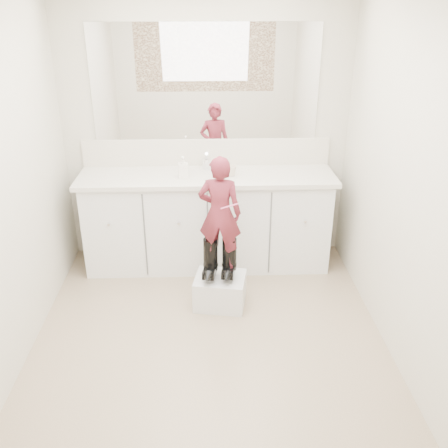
{
  "coord_description": "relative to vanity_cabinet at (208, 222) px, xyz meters",
  "views": [
    {
      "loc": [
        -0.0,
        -2.99,
        2.35
      ],
      "look_at": [
        0.13,
        0.46,
        0.75
      ],
      "focal_mm": 40.0,
      "sensor_mm": 36.0,
      "label": 1
    }
  ],
  "objects": [
    {
      "name": "floor",
      "position": [
        0.0,
        -1.23,
        -0.42
      ],
      "size": [
        3.0,
        3.0,
        0.0
      ],
      "primitive_type": "plane",
      "color": "#877258",
      "rests_on": "ground"
    },
    {
      "name": "wall_back",
      "position": [
        0.0,
        0.27,
        0.77
      ],
      "size": [
        2.6,
        0.0,
        2.6
      ],
      "primitive_type": "plane",
      "rotation": [
        1.57,
        0.0,
        0.0
      ],
      "color": "beige",
      "rests_on": "floor"
    },
    {
      "name": "wall_front",
      "position": [
        0.0,
        -2.73,
        0.77
      ],
      "size": [
        2.6,
        0.0,
        2.6
      ],
      "primitive_type": "plane",
      "rotation": [
        -1.57,
        0.0,
        0.0
      ],
      "color": "beige",
      "rests_on": "floor"
    },
    {
      "name": "wall_left",
      "position": [
        -1.3,
        -1.23,
        0.78
      ],
      "size": [
        0.0,
        3.0,
        3.0
      ],
      "primitive_type": "plane",
      "rotation": [
        1.57,
        0.0,
        1.57
      ],
      "color": "beige",
      "rests_on": "floor"
    },
    {
      "name": "wall_right",
      "position": [
        1.3,
        -1.23,
        0.78
      ],
      "size": [
        0.0,
        3.0,
        3.0
      ],
      "primitive_type": "plane",
      "rotation": [
        1.57,
        0.0,
        -1.57
      ],
      "color": "beige",
      "rests_on": "floor"
    },
    {
      "name": "vanity_cabinet",
      "position": [
        0.0,
        0.0,
        0.0
      ],
      "size": [
        2.2,
        0.55,
        0.85
      ],
      "primitive_type": "cube",
      "color": "silver",
      "rests_on": "floor"
    },
    {
      "name": "countertop",
      "position": [
        0.0,
        -0.01,
        0.45
      ],
      "size": [
        2.28,
        0.58,
        0.04
      ],
      "primitive_type": "cube",
      "color": "beige",
      "rests_on": "vanity_cabinet"
    },
    {
      "name": "backsplash",
      "position": [
        0.0,
        0.26,
        0.59
      ],
      "size": [
        2.28,
        0.03,
        0.25
      ],
      "primitive_type": "cube",
      "color": "beige",
      "rests_on": "countertop"
    },
    {
      "name": "mirror",
      "position": [
        0.0,
        0.26,
        1.22
      ],
      "size": [
        2.0,
        0.02,
        1.0
      ],
      "primitive_type": "cube",
      "color": "white",
      "rests_on": "wall_back"
    },
    {
      "name": "dot_panel",
      "position": [
        0.0,
        -2.71,
        1.22
      ],
      "size": [
        2.0,
        0.01,
        1.2
      ],
      "primitive_type": "cube",
      "color": "#472819",
      "rests_on": "wall_front"
    },
    {
      "name": "faucet",
      "position": [
        0.0,
        0.15,
        0.52
      ],
      "size": [
        0.08,
        0.08,
        0.1
      ],
      "primitive_type": "cylinder",
      "color": "silver",
      "rests_on": "countertop"
    },
    {
      "name": "cup",
      "position": [
        0.21,
        -0.04,
        0.51
      ],
      "size": [
        0.1,
        0.1,
        0.09
      ],
      "primitive_type": "imported",
      "rotation": [
        0.0,
        0.0,
        -0.07
      ],
      "color": "beige",
      "rests_on": "countertop"
    },
    {
      "name": "soap_bottle",
      "position": [
        -0.2,
        -0.08,
        0.56
      ],
      "size": [
        0.09,
        0.1,
        0.19
      ],
      "primitive_type": "imported",
      "rotation": [
        0.0,
        0.0,
        0.1
      ],
      "color": "white",
      "rests_on": "countertop"
    },
    {
      "name": "step_stool",
      "position": [
        0.09,
        -0.72,
        -0.3
      ],
      "size": [
        0.45,
        0.4,
        0.26
      ],
      "primitive_type": "cube",
      "rotation": [
        0.0,
        0.0,
        -0.17
      ],
      "color": "silver",
      "rests_on": "floor"
    },
    {
      "name": "boot_left",
      "position": [
        0.02,
        -0.7,
        0.0
      ],
      "size": [
        0.16,
        0.24,
        0.34
      ],
      "primitive_type": null,
      "rotation": [
        0.0,
        0.0,
        -0.17
      ],
      "color": "black",
      "rests_on": "step_stool"
    },
    {
      "name": "boot_right",
      "position": [
        0.17,
        -0.7,
        0.0
      ],
      "size": [
        0.16,
        0.24,
        0.34
      ],
      "primitive_type": null,
      "rotation": [
        0.0,
        0.0,
        -0.17
      ],
      "color": "black",
      "rests_on": "step_stool"
    },
    {
      "name": "toddler",
      "position": [
        0.09,
        -0.7,
        0.39
      ],
      "size": [
        0.37,
        0.27,
        0.92
      ],
      "primitive_type": "imported",
      "rotation": [
        0.0,
        0.0,
        2.97
      ],
      "color": "#A63342",
      "rests_on": "step_stool"
    },
    {
      "name": "toothbrush",
      "position": [
        0.16,
        -0.78,
        0.48
      ],
      "size": [
        0.14,
        0.04,
        0.06
      ],
      "primitive_type": "cylinder",
      "rotation": [
        0.0,
        1.22,
        -0.17
      ],
      "color": "#F96093",
      "rests_on": "toddler"
    }
  ]
}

